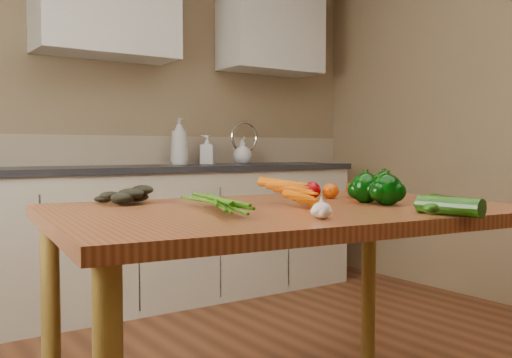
{
  "coord_description": "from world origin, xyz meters",
  "views": [
    {
      "loc": [
        -1.41,
        -1.25,
        1.01
      ],
      "look_at": [
        -0.2,
        0.5,
        0.9
      ],
      "focal_mm": 40.0,
      "sensor_mm": 36.0,
      "label": 1
    }
  ],
  "objects_px": {
    "soap_bottle_c": "(242,152)",
    "tomato_c": "(355,189)",
    "pepper_a": "(366,188)",
    "zucchini_b": "(449,206)",
    "soap_bottle_a": "(179,141)",
    "garlic_bulb": "(322,211)",
    "tomato_a": "(312,190)",
    "soap_bottle_b": "(207,149)",
    "pepper_c": "(387,190)",
    "tomato_b": "(330,191)",
    "table": "(286,233)",
    "leafy_greens": "(127,188)",
    "pepper_b": "(384,186)",
    "zucchini_a": "(450,204)",
    "carrot_bunch": "(272,197)"
  },
  "relations": [
    {
      "from": "pepper_c",
      "to": "table",
      "type": "bearing_deg",
      "value": 152.48
    },
    {
      "from": "soap_bottle_a",
      "to": "leafy_greens",
      "type": "relative_size",
      "value": 1.49
    },
    {
      "from": "carrot_bunch",
      "to": "pepper_b",
      "type": "relative_size",
      "value": 2.68
    },
    {
      "from": "table",
      "to": "leafy_greens",
      "type": "height_order",
      "value": "leafy_greens"
    },
    {
      "from": "tomato_c",
      "to": "zucchini_b",
      "type": "height_order",
      "value": "tomato_c"
    },
    {
      "from": "table",
      "to": "pepper_b",
      "type": "relative_size",
      "value": 15.44
    },
    {
      "from": "garlic_bulb",
      "to": "soap_bottle_b",
      "type": "bearing_deg",
      "value": 67.01
    },
    {
      "from": "carrot_bunch",
      "to": "leafy_greens",
      "type": "relative_size",
      "value": 1.3
    },
    {
      "from": "soap_bottle_b",
      "to": "tomato_c",
      "type": "bearing_deg",
      "value": 26.82
    },
    {
      "from": "tomato_a",
      "to": "soap_bottle_a",
      "type": "bearing_deg",
      "value": 78.54
    },
    {
      "from": "carrot_bunch",
      "to": "tomato_a",
      "type": "xyz_separation_m",
      "value": [
        0.34,
        0.2,
        -0.01
      ]
    },
    {
      "from": "carrot_bunch",
      "to": "soap_bottle_a",
      "type": "bearing_deg",
      "value": 77.72
    },
    {
      "from": "garlic_bulb",
      "to": "tomato_a",
      "type": "bearing_deg",
      "value": 52.07
    },
    {
      "from": "soap_bottle_a",
      "to": "pepper_b",
      "type": "distance_m",
      "value": 2.07
    },
    {
      "from": "pepper_c",
      "to": "zucchini_b",
      "type": "distance_m",
      "value": 0.32
    },
    {
      "from": "pepper_a",
      "to": "tomato_a",
      "type": "xyz_separation_m",
      "value": [
        -0.05,
        0.24,
        -0.02
      ]
    },
    {
      "from": "tomato_b",
      "to": "pepper_b",
      "type": "bearing_deg",
      "value": -53.25
    },
    {
      "from": "soap_bottle_a",
      "to": "tomato_c",
      "type": "bearing_deg",
      "value": 142.43
    },
    {
      "from": "tomato_b",
      "to": "zucchini_a",
      "type": "xyz_separation_m",
      "value": [
        0.0,
        -0.55,
        -0.01
      ]
    },
    {
      "from": "pepper_c",
      "to": "soap_bottle_b",
      "type": "bearing_deg",
      "value": 75.45
    },
    {
      "from": "carrot_bunch",
      "to": "zucchini_a",
      "type": "xyz_separation_m",
      "value": [
        0.4,
        -0.38,
        -0.01
      ]
    },
    {
      "from": "soap_bottle_b",
      "to": "soap_bottle_c",
      "type": "relative_size",
      "value": 1.18
    },
    {
      "from": "garlic_bulb",
      "to": "pepper_a",
      "type": "distance_m",
      "value": 0.52
    },
    {
      "from": "soap_bottle_c",
      "to": "tomato_c",
      "type": "height_order",
      "value": "soap_bottle_c"
    },
    {
      "from": "pepper_a",
      "to": "tomato_b",
      "type": "bearing_deg",
      "value": 85.8
    },
    {
      "from": "zucchini_b",
      "to": "tomato_c",
      "type": "bearing_deg",
      "value": 70.37
    },
    {
      "from": "soap_bottle_a",
      "to": "leafy_greens",
      "type": "bearing_deg",
      "value": 115.98
    },
    {
      "from": "soap_bottle_a",
      "to": "zucchini_b",
      "type": "height_order",
      "value": "soap_bottle_a"
    },
    {
      "from": "tomato_a",
      "to": "tomato_b",
      "type": "xyz_separation_m",
      "value": [
        0.06,
        -0.04,
        -0.0
      ]
    },
    {
      "from": "pepper_a",
      "to": "zucchini_b",
      "type": "height_order",
      "value": "pepper_a"
    },
    {
      "from": "pepper_b",
      "to": "soap_bottle_a",
      "type": "bearing_deg",
      "value": 84.64
    },
    {
      "from": "garlic_bulb",
      "to": "tomato_b",
      "type": "height_order",
      "value": "tomato_b"
    },
    {
      "from": "tomato_c",
      "to": "zucchini_a",
      "type": "bearing_deg",
      "value": -101.99
    },
    {
      "from": "pepper_b",
      "to": "zucchini_a",
      "type": "relative_size",
      "value": 0.5
    },
    {
      "from": "soap_bottle_a",
      "to": "tomato_c",
      "type": "height_order",
      "value": "soap_bottle_a"
    },
    {
      "from": "soap_bottle_a",
      "to": "zucchini_b",
      "type": "relative_size",
      "value": 1.66
    },
    {
      "from": "leafy_greens",
      "to": "tomato_a",
      "type": "xyz_separation_m",
      "value": [
        0.67,
        -0.21,
        -0.02
      ]
    },
    {
      "from": "table",
      "to": "zucchini_a",
      "type": "bearing_deg",
      "value": -43.61
    },
    {
      "from": "pepper_b",
      "to": "pepper_c",
      "type": "height_order",
      "value": "same"
    },
    {
      "from": "soap_bottle_a",
      "to": "pepper_a",
      "type": "xyz_separation_m",
      "value": [
        -0.33,
        -2.1,
        -0.19
      ]
    },
    {
      "from": "table",
      "to": "tomato_a",
      "type": "relative_size",
      "value": 23.07
    },
    {
      "from": "soap_bottle_a",
      "to": "tomato_c",
      "type": "distance_m",
      "value": 1.94
    },
    {
      "from": "pepper_b",
      "to": "tomato_c",
      "type": "relative_size",
      "value": 1.42
    },
    {
      "from": "pepper_c",
      "to": "carrot_bunch",
      "type": "bearing_deg",
      "value": 159.28
    },
    {
      "from": "pepper_a",
      "to": "tomato_b",
      "type": "relative_size",
      "value": 1.64
    },
    {
      "from": "carrot_bunch",
      "to": "garlic_bulb",
      "type": "bearing_deg",
      "value": -94.01
    },
    {
      "from": "table",
      "to": "carrot_bunch",
      "type": "relative_size",
      "value": 5.76
    },
    {
      "from": "table",
      "to": "garlic_bulb",
      "type": "xyz_separation_m",
      "value": [
        -0.13,
        -0.33,
        0.11
      ]
    },
    {
      "from": "table",
      "to": "soap_bottle_a",
      "type": "xyz_separation_m",
      "value": [
        0.64,
        2.04,
        0.34
      ]
    },
    {
      "from": "tomato_a",
      "to": "tomato_b",
      "type": "relative_size",
      "value": 1.09
    }
  ]
}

